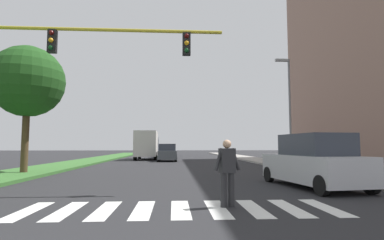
{
  "coord_description": "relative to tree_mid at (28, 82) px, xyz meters",
  "views": [
    {
      "loc": [
        -0.18,
        -0.77,
        1.54
      ],
      "look_at": [
        0.79,
        14.89,
        2.87
      ],
      "focal_mm": 28.26,
      "sensor_mm": 36.0,
      "label": 1
    }
  ],
  "objects": [
    {
      "name": "street_lamp_right",
      "position": [
        15.86,
        3.9,
        -0.37
      ],
      "size": [
        1.02,
        0.24,
        7.5
      ],
      "color": "slate",
      "rests_on": "sidewalk_right"
    },
    {
      "name": "truck_box_delivery",
      "position": [
        4.91,
        17.46,
        -3.33
      ],
      "size": [
        2.4,
        6.2,
        3.1
      ],
      "color": "#474C51",
      "rests_on": "ground_plane"
    },
    {
      "name": "sedan_distant",
      "position": [
        6.54,
        22.8,
        -4.17
      ],
      "size": [
        2.0,
        4.35,
        1.73
      ],
      "color": "navy",
      "rests_on": "ground_plane"
    },
    {
      "name": "suv_crossing",
      "position": [
        13.04,
        -5.52,
        -4.04
      ],
      "size": [
        2.5,
        4.8,
        1.97
      ],
      "color": "#B7B7BC",
      "rests_on": "ground_plane"
    },
    {
      "name": "sidewalk_right",
      "position": [
        16.45,
        12.24,
        -4.89
      ],
      "size": [
        3.0,
        64.0,
        0.15
      ],
      "primitive_type": "cube",
      "color": "#9E9991",
      "rests_on": "ground_plane"
    },
    {
      "name": "traffic_light_gantry",
      "position": [
        3.63,
        -6.19,
        -0.62
      ],
      "size": [
        8.46,
        0.3,
        6.0
      ],
      "color": "gold",
      "rests_on": "median_strip"
    },
    {
      "name": "crosswalk",
      "position": [
        8.03,
        -9.05,
        -4.96
      ],
      "size": [
        7.65,
        2.2,
        0.01
      ],
      "color": "silver",
      "rests_on": "ground_plane"
    },
    {
      "name": "pedestrian_performer",
      "position": [
        9.22,
        -8.86,
        -4.03
      ],
      "size": [
        0.74,
        0.35,
        1.69
      ],
      "color": "#262628",
      "rests_on": "ground_plane"
    },
    {
      "name": "ground_plane",
      "position": [
        8.03,
        14.24,
        -4.97
      ],
      "size": [
        140.0,
        140.0,
        0.0
      ],
      "primitive_type": "plane",
      "color": "#262628"
    },
    {
      "name": "sedan_midblock",
      "position": [
        7.29,
        13.94,
        -4.17
      ],
      "size": [
        1.92,
        4.27,
        1.72
      ],
      "color": "#474C51",
      "rests_on": "ground_plane"
    },
    {
      "name": "median_strip",
      "position": [
        -0.25,
        12.24,
        -4.89
      ],
      "size": [
        3.45,
        64.0,
        0.15
      ],
      "primitive_type": "cube",
      "color": "#386B2D",
      "rests_on": "ground_plane"
    },
    {
      "name": "sedan_far_horizon",
      "position": [
        6.77,
        35.1,
        -4.21
      ],
      "size": [
        2.05,
        4.37,
        1.62
      ],
      "color": "navy",
      "rests_on": "ground_plane"
    },
    {
      "name": "tree_mid",
      "position": [
        0.0,
        0.0,
        0.0
      ],
      "size": [
        3.82,
        3.82,
        6.75
      ],
      "color": "#4C3823",
      "rests_on": "median_strip"
    }
  ]
}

